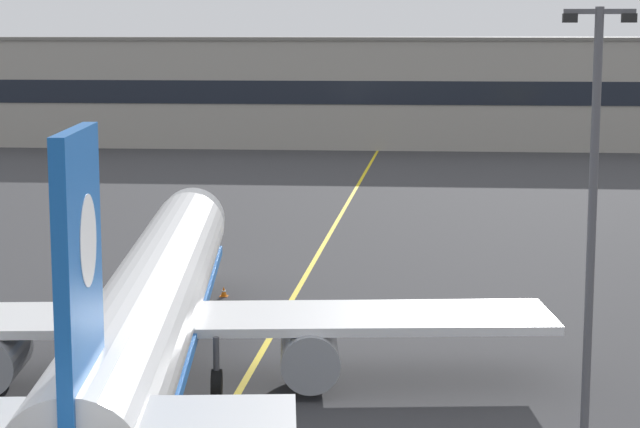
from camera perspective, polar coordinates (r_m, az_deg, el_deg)
taxiway_centreline at (r=62.72m, az=-1.25°, el=-3.99°), size 3.80×179.97×0.01m
airliner_foreground at (r=46.18m, az=-8.26°, el=-4.51°), size 32.34×41.49×11.65m
apron_lamp_post at (r=37.79m, az=13.24°, el=-0.91°), size 2.24×0.90×14.83m
safety_cone_by_nose_gear at (r=62.45m, az=-4.77°, el=-3.84°), size 0.44×0.44×0.55m
terminal_building at (r=144.39m, az=2.47°, el=6.04°), size 126.73×12.40×13.47m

